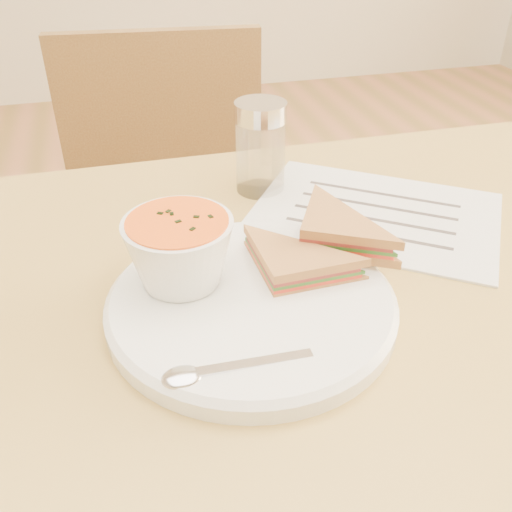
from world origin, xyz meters
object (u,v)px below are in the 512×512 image
object	(u,v)px
chair_far	(176,284)
soup_bowl	(180,255)
dining_table	(295,497)
condiment_shaker	(260,148)
plate	(251,305)

from	to	relation	value
chair_far	soup_bowl	distance (m)	0.58
dining_table	condiment_shaker	distance (m)	0.49
soup_bowl	plate	bearing A→B (deg)	-32.10
plate	condiment_shaker	distance (m)	0.26
dining_table	plate	distance (m)	0.39
dining_table	condiment_shaker	xyz separation A→B (m)	(0.01, 0.22, 0.43)
condiment_shaker	soup_bowl	bearing A→B (deg)	-123.38
chair_far	condiment_shaker	xyz separation A→B (m)	(0.10, -0.24, 0.37)
plate	dining_table	bearing A→B (deg)	21.10
soup_bowl	condiment_shaker	size ratio (longest dim) A/B	0.88
chair_far	soup_bowl	size ratio (longest dim) A/B	8.32
soup_bowl	condiment_shaker	distance (m)	0.25
plate	soup_bowl	distance (m)	0.08
dining_table	condiment_shaker	size ratio (longest dim) A/B	8.34
chair_far	plate	xyz separation A→B (m)	(0.03, -0.48, 0.32)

